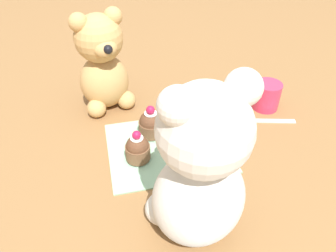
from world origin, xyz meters
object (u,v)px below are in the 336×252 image
object	(u,v)px
teddy_bear_cream	(203,170)
cupcake_near_cream_bear	(138,148)
cupcake_near_tan_bear	(151,124)
juice_glass	(267,96)
teaspoon	(272,121)
teddy_bear_tan	(102,63)

from	to	relation	value
teddy_bear_cream	cupcake_near_cream_bear	bearing A→B (deg)	-81.18
teddy_bear_cream	cupcake_near_tan_bear	distance (m)	0.26
cupcake_near_tan_bear	juice_glass	distance (m)	0.28
juice_glass	teaspoon	distance (m)	0.06
cupcake_near_cream_bear	juice_glass	xyz separation A→B (m)	(-0.31, -0.11, 0.00)
juice_glass	teaspoon	size ratio (longest dim) A/B	0.62
cupcake_near_tan_bear	teddy_bear_tan	bearing A→B (deg)	-59.01
teddy_bear_tan	juice_glass	distance (m)	0.37
cupcake_near_tan_bear	juice_glass	xyz separation A→B (m)	(-0.28, -0.04, 0.00)
teddy_bear_cream	juice_glass	size ratio (longest dim) A/B	4.29
teddy_bear_cream	teaspoon	bearing A→B (deg)	-150.20
teddy_bear_cream	juice_glass	world-z (taller)	teddy_bear_cream
teaspoon	cupcake_near_tan_bear	bearing A→B (deg)	-168.51
cupcake_near_tan_bear	juice_glass	bearing A→B (deg)	-171.60
cupcake_near_cream_bear	cupcake_near_tan_bear	world-z (taller)	cupcake_near_tan_bear
teddy_bear_tan	cupcake_near_tan_bear	xyz separation A→B (m)	(-0.08, 0.13, -0.08)
teddy_bear_tan	cupcake_near_tan_bear	size ratio (longest dim) A/B	3.30
teaspoon	cupcake_near_cream_bear	bearing A→B (deg)	-155.76
teddy_bear_cream	teaspoon	size ratio (longest dim) A/B	2.66
teddy_bear_tan	juice_glass	bearing A→B (deg)	-28.96
cupcake_near_tan_bear	teaspoon	size ratio (longest dim) A/B	0.67
cupcake_near_cream_bear	cupcake_near_tan_bear	distance (m)	0.08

